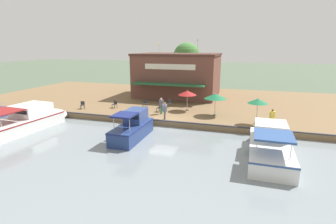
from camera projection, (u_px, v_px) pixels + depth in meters
ground_plane at (163, 127)px, 25.25m from camera, size 220.00×220.00×0.00m
quay_deck at (189, 102)px, 35.36m from camera, size 22.00×56.00×0.60m
quay_edge_fender at (164, 121)px, 25.19m from camera, size 0.20×50.40×0.10m
waterfront_restaurant at (178, 75)px, 37.59m from camera, size 9.91×11.46×7.93m
patio_umbrella_near_quay_edge at (187, 93)px, 28.93m from camera, size 2.02×2.02×2.28m
patio_umbrella_mid_patio_left at (215, 96)px, 26.88m from camera, size 2.27×2.27×2.33m
patio_umbrella_mid_patio_right at (258, 101)px, 23.76m from camera, size 1.82×1.82×2.44m
cafe_chair_under_first_umbrella at (145, 103)px, 30.95m from camera, size 0.45×0.45×0.85m
cafe_chair_facing_river at (115, 104)px, 30.57m from camera, size 0.53×0.53×0.85m
cafe_chair_beside_entrance at (82, 105)px, 30.12m from camera, size 0.58×0.58×0.85m
cafe_chair_mid_patio at (160, 107)px, 28.77m from camera, size 0.57×0.57×0.85m
cafe_chair_back_row_seat at (169, 103)px, 31.13m from camera, size 0.45×0.45×0.85m
person_at_quay_edge at (165, 109)px, 25.52m from camera, size 0.48×0.48×1.70m
person_near_entrance at (272, 116)px, 23.13m from camera, size 0.47×0.47×1.65m
person_mid_patio at (161, 104)px, 27.65m from camera, size 0.49×0.49×1.72m
motorboat_second_along at (29, 120)px, 24.65m from camera, size 9.10×3.85×2.24m
motorboat_fourth_along at (270, 144)px, 18.62m from camera, size 8.23×2.83×2.28m
motorboat_outer_channel at (135, 127)px, 22.34m from camera, size 6.16×1.98×2.42m
mooring_post at (129, 113)px, 26.41m from camera, size 0.22×0.22×0.90m
tree_behind_restaurant at (185, 57)px, 41.64m from camera, size 4.48×4.27×7.60m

